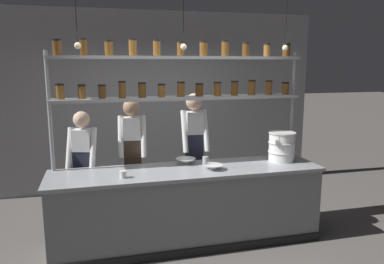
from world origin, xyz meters
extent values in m
plane|color=#5B5651|center=(0.00, 0.00, 0.00)|extent=(40.00, 40.00, 0.00)
cube|color=#939399|center=(0.00, 2.21, 1.50)|extent=(5.61, 0.12, 3.01)
cube|color=gray|center=(0.00, 0.00, 0.44)|extent=(3.15, 0.72, 0.88)
cube|color=#999BA0|center=(0.00, 0.00, 0.90)|extent=(3.21, 0.76, 0.04)
cube|color=black|center=(0.00, -0.36, 0.05)|extent=(3.15, 0.03, 0.10)
cylinder|color=#999BA0|center=(-1.53, 0.33, 1.15)|extent=(0.04, 0.04, 2.30)
cylinder|color=#999BA0|center=(1.53, 0.33, 1.15)|extent=(0.04, 0.04, 2.30)
cube|color=#999BA0|center=(0.00, 0.33, 1.73)|extent=(3.05, 0.28, 0.04)
cylinder|color=brown|center=(-1.40, 0.33, 1.83)|extent=(0.10, 0.10, 0.16)
cylinder|color=black|center=(-1.40, 0.33, 1.92)|extent=(0.10, 0.10, 0.02)
cylinder|color=brown|center=(-1.16, 0.33, 1.82)|extent=(0.09, 0.09, 0.15)
cylinder|color=black|center=(-1.16, 0.33, 1.90)|extent=(0.09, 0.09, 0.02)
cylinder|color=brown|center=(-0.94, 0.33, 1.82)|extent=(0.09, 0.09, 0.14)
cylinder|color=black|center=(-0.94, 0.33, 1.90)|extent=(0.09, 0.09, 0.02)
cylinder|color=brown|center=(-0.71, 0.33, 1.84)|extent=(0.08, 0.08, 0.18)
cylinder|color=black|center=(-0.71, 0.33, 1.94)|extent=(0.09, 0.09, 0.02)
cylinder|color=brown|center=(-0.47, 0.33, 1.83)|extent=(0.09, 0.09, 0.16)
cylinder|color=black|center=(-0.47, 0.33, 1.92)|extent=(0.10, 0.10, 0.02)
cylinder|color=brown|center=(-0.24, 0.33, 1.82)|extent=(0.09, 0.09, 0.14)
cylinder|color=black|center=(-0.24, 0.33, 1.90)|extent=(0.09, 0.09, 0.02)
cylinder|color=brown|center=(0.00, 0.33, 1.83)|extent=(0.09, 0.09, 0.16)
cylinder|color=black|center=(0.00, 0.33, 1.92)|extent=(0.09, 0.09, 0.02)
cylinder|color=#513314|center=(0.23, 0.33, 1.82)|extent=(0.10, 0.10, 0.14)
cylinder|color=black|center=(0.23, 0.33, 1.90)|extent=(0.10, 0.10, 0.02)
cylinder|color=brown|center=(0.47, 0.33, 1.83)|extent=(0.09, 0.09, 0.16)
cylinder|color=black|center=(0.47, 0.33, 1.91)|extent=(0.09, 0.09, 0.02)
cylinder|color=brown|center=(0.70, 0.33, 1.83)|extent=(0.09, 0.09, 0.17)
cylinder|color=black|center=(0.70, 0.33, 1.92)|extent=(0.09, 0.09, 0.02)
cylinder|color=brown|center=(0.93, 0.33, 1.83)|extent=(0.09, 0.09, 0.17)
cylinder|color=black|center=(0.93, 0.33, 1.93)|extent=(0.10, 0.10, 0.02)
cylinder|color=brown|center=(1.17, 0.33, 1.83)|extent=(0.09, 0.09, 0.17)
cylinder|color=black|center=(1.17, 0.33, 1.92)|extent=(0.09, 0.09, 0.02)
cylinder|color=brown|center=(1.41, 0.33, 1.82)|extent=(0.10, 0.10, 0.14)
cylinder|color=black|center=(1.41, 0.33, 1.90)|extent=(0.10, 0.10, 0.02)
cube|color=#999BA0|center=(0.00, 0.33, 2.22)|extent=(3.05, 0.28, 0.04)
cylinder|color=brown|center=(-1.40, 0.33, 2.31)|extent=(0.10, 0.10, 0.16)
cylinder|color=black|center=(-1.40, 0.33, 2.40)|extent=(0.10, 0.10, 0.02)
cylinder|color=#513314|center=(-1.12, 0.33, 2.32)|extent=(0.09, 0.09, 0.17)
cylinder|color=black|center=(-1.12, 0.33, 2.42)|extent=(0.09, 0.09, 0.02)
cylinder|color=brown|center=(-0.84, 0.33, 2.31)|extent=(0.10, 0.10, 0.15)
cylinder|color=black|center=(-0.84, 0.33, 2.40)|extent=(0.10, 0.10, 0.02)
cylinder|color=brown|center=(-0.57, 0.33, 2.32)|extent=(0.09, 0.09, 0.18)
cylinder|color=black|center=(-0.57, 0.33, 2.42)|extent=(0.10, 0.10, 0.02)
cylinder|color=brown|center=(-0.29, 0.33, 2.32)|extent=(0.09, 0.09, 0.17)
cylinder|color=black|center=(-0.29, 0.33, 2.41)|extent=(0.09, 0.09, 0.02)
cylinder|color=brown|center=(0.00, 0.33, 2.31)|extent=(0.09, 0.09, 0.16)
cylinder|color=black|center=(0.00, 0.33, 2.40)|extent=(0.09, 0.09, 0.02)
cylinder|color=brown|center=(0.29, 0.33, 2.32)|extent=(0.10, 0.10, 0.16)
cylinder|color=black|center=(0.29, 0.33, 2.41)|extent=(0.10, 0.10, 0.02)
cylinder|color=brown|center=(0.56, 0.33, 2.32)|extent=(0.09, 0.09, 0.17)
cylinder|color=black|center=(0.56, 0.33, 2.42)|extent=(0.09, 0.09, 0.02)
cylinder|color=#513314|center=(0.84, 0.33, 2.31)|extent=(0.09, 0.09, 0.15)
cylinder|color=black|center=(0.84, 0.33, 2.40)|extent=(0.09, 0.09, 0.02)
cylinder|color=brown|center=(1.13, 0.33, 2.31)|extent=(0.08, 0.08, 0.14)
cylinder|color=black|center=(1.13, 0.33, 2.39)|extent=(0.09, 0.09, 0.02)
cylinder|color=#513314|center=(1.40, 0.33, 2.31)|extent=(0.10, 0.10, 0.15)
cylinder|color=black|center=(1.40, 0.33, 2.39)|extent=(0.10, 0.10, 0.02)
cylinder|color=black|center=(-1.27, 0.58, 0.38)|extent=(0.11, 0.11, 0.76)
cylinder|color=black|center=(-1.12, 0.54, 0.38)|extent=(0.11, 0.11, 0.76)
cube|color=#232838|center=(-1.19, 0.56, 0.92)|extent=(0.26, 0.22, 0.33)
cube|color=white|center=(-1.19, 0.56, 1.22)|extent=(0.26, 0.23, 0.27)
sphere|color=beige|center=(-1.19, 0.56, 1.48)|extent=(0.20, 0.20, 0.20)
cylinder|color=white|center=(-1.35, 0.54, 1.13)|extent=(0.13, 0.25, 0.50)
cylinder|color=white|center=(-1.07, 0.46, 1.13)|extent=(0.13, 0.25, 0.50)
cylinder|color=black|center=(-0.65, 0.67, 0.41)|extent=(0.11, 0.11, 0.82)
cylinder|color=black|center=(-0.50, 0.65, 0.41)|extent=(0.11, 0.11, 0.82)
cube|color=#473828|center=(-0.58, 0.66, 1.00)|extent=(0.24, 0.19, 0.36)
cube|color=white|center=(-0.58, 0.66, 1.32)|extent=(0.24, 0.20, 0.29)
sphere|color=#A37A5B|center=(-0.58, 0.66, 1.60)|extent=(0.22, 0.22, 0.22)
cylinder|color=white|center=(-0.73, 0.62, 1.22)|extent=(0.10, 0.26, 0.54)
cylinder|color=white|center=(-0.44, 0.59, 1.22)|extent=(0.10, 0.26, 0.54)
cylinder|color=black|center=(0.17, 0.65, 0.42)|extent=(0.11, 0.11, 0.85)
cylinder|color=black|center=(0.33, 0.65, 0.42)|extent=(0.11, 0.11, 0.85)
cube|color=#232838|center=(0.25, 0.65, 1.03)|extent=(0.23, 0.18, 0.37)
cube|color=white|center=(0.25, 0.65, 1.37)|extent=(0.23, 0.19, 0.30)
sphere|color=tan|center=(0.25, 0.65, 1.65)|extent=(0.22, 0.22, 0.22)
cylinder|color=white|center=(0.11, 0.59, 1.26)|extent=(0.08, 0.26, 0.56)
cylinder|color=white|center=(0.40, 0.58, 1.26)|extent=(0.08, 0.26, 0.56)
cylinder|color=white|center=(1.26, 0.08, 0.98)|extent=(0.32, 0.32, 0.11)
cylinder|color=silver|center=(1.26, 0.08, 1.04)|extent=(0.34, 0.34, 0.01)
cylinder|color=white|center=(1.26, 0.08, 1.10)|extent=(0.32, 0.32, 0.11)
cylinder|color=silver|center=(1.26, 0.08, 1.16)|extent=(0.34, 0.34, 0.01)
cylinder|color=white|center=(1.26, 0.08, 1.22)|extent=(0.32, 0.32, 0.11)
cylinder|color=silver|center=(1.26, 0.08, 1.28)|extent=(0.34, 0.34, 0.01)
cylinder|color=white|center=(0.04, 0.23, 0.93)|extent=(0.11, 0.11, 0.01)
cone|color=white|center=(0.04, 0.23, 0.95)|extent=(0.25, 0.25, 0.07)
cylinder|color=white|center=(0.29, -0.10, 0.93)|extent=(0.10, 0.10, 0.01)
cone|color=white|center=(0.29, -0.10, 0.95)|extent=(0.22, 0.22, 0.06)
cylinder|color=silver|center=(-0.76, -0.16, 0.96)|extent=(0.07, 0.07, 0.08)
cylinder|color=#B2B7BC|center=(0.26, 0.15, 0.97)|extent=(0.07, 0.07, 0.10)
cylinder|color=black|center=(-1.17, 0.00, 2.64)|extent=(0.01, 0.01, 0.63)
sphere|color=#F9E5B2|center=(-1.17, 0.00, 2.33)|extent=(0.07, 0.07, 0.07)
cylinder|color=black|center=(-0.04, 0.00, 2.64)|extent=(0.01, 0.01, 0.63)
sphere|color=#F9E5B2|center=(-0.04, 0.00, 2.33)|extent=(0.07, 0.07, 0.07)
cylinder|color=black|center=(1.20, 0.00, 2.64)|extent=(0.01, 0.01, 0.63)
sphere|color=#F9E5B2|center=(1.20, 0.00, 2.33)|extent=(0.07, 0.07, 0.07)
camera|label=1|loc=(-1.02, -4.14, 2.15)|focal=35.00mm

